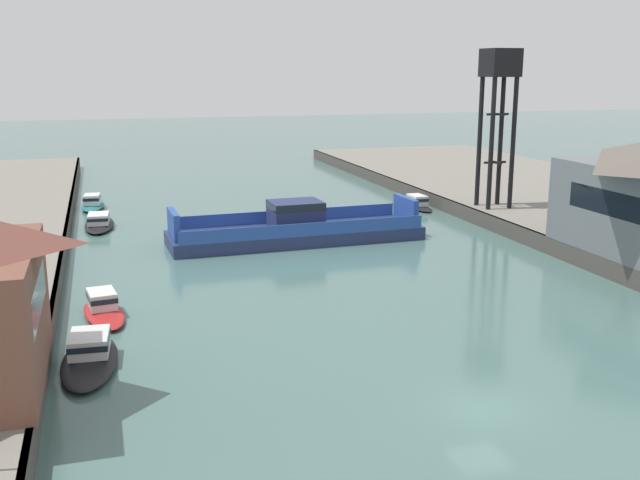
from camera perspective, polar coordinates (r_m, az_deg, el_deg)
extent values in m
plane|color=#476B66|center=(33.81, 12.55, -12.65)|extent=(400.00, 400.00, 0.00)
cube|color=#4C4742|center=(48.46, -19.90, -4.20)|extent=(0.30, 140.00, 1.43)
cube|color=#4C4742|center=(59.14, 19.00, -1.05)|extent=(0.30, 140.00, 1.43)
cube|color=navy|center=(63.10, -1.90, 0.39)|extent=(21.96, 6.88, 1.10)
cube|color=#284CA3|center=(65.70, -2.67, 1.88)|extent=(20.89, 0.82, 1.10)
cube|color=#284CA3|center=(60.04, -1.08, 0.80)|extent=(20.89, 0.82, 1.10)
cube|color=navy|center=(62.73, -1.91, 1.96)|extent=(4.46, 3.53, 2.43)
cube|color=black|center=(62.57, -1.92, 2.74)|extent=(4.51, 3.57, 0.60)
cube|color=#284CA3|center=(66.43, 6.70, 2.41)|extent=(0.64, 4.32, 2.20)
cube|color=#284CA3|center=(60.65, -11.35, 1.20)|extent=(0.64, 4.32, 2.20)
ellipsoid|color=#237075|center=(81.73, -17.28, 2.56)|extent=(2.91, 6.96, 0.55)
cube|color=silver|center=(81.10, -17.35, 3.05)|extent=(1.80, 2.51, 1.04)
cube|color=black|center=(81.08, -17.36, 3.14)|extent=(1.85, 2.58, 0.31)
ellipsoid|color=black|center=(38.92, -17.53, -9.00)|extent=(3.30, 7.79, 0.51)
cube|color=silver|center=(39.18, -17.54, -7.67)|extent=(2.10, 2.80, 0.99)
cube|color=black|center=(39.14, -17.55, -7.50)|extent=(2.16, 2.88, 0.30)
ellipsoid|color=black|center=(71.85, -16.83, 1.15)|extent=(3.09, 8.26, 0.48)
cube|color=silver|center=(71.11, -16.90, 1.61)|extent=(2.00, 2.94, 0.93)
cube|color=black|center=(71.09, -16.90, 1.70)|extent=(2.05, 3.03, 0.28)
ellipsoid|color=red|center=(45.98, -16.50, -5.50)|extent=(3.06, 6.70, 0.49)
cube|color=silver|center=(46.21, -16.65, -4.43)|extent=(1.83, 2.45, 1.02)
cube|color=black|center=(46.17, -16.66, -4.28)|extent=(1.89, 2.52, 0.30)
ellipsoid|color=black|center=(79.15, 7.40, 2.66)|extent=(2.30, 7.03, 0.38)
cube|color=silver|center=(78.56, 7.58, 3.12)|extent=(1.53, 2.48, 1.07)
cube|color=black|center=(78.54, 7.59, 3.21)|extent=(1.57, 2.56, 0.32)
cube|color=black|center=(33.80, -21.13, -4.11)|extent=(0.08, 7.18, 1.62)
cube|color=black|center=(53.47, 22.99, 2.27)|extent=(0.08, 12.98, 1.78)
cylinder|color=black|center=(72.95, 12.33, 7.47)|extent=(0.44, 0.44, 12.37)
cylinder|color=black|center=(74.08, 13.90, 7.47)|extent=(0.44, 0.44, 12.37)
cylinder|color=black|center=(70.96, 13.23, 7.27)|extent=(0.44, 0.44, 12.37)
cylinder|color=black|center=(72.13, 14.82, 7.27)|extent=(0.44, 0.44, 12.37)
cube|color=black|center=(72.72, 13.49, 5.92)|extent=(2.29, 0.20, 0.20)
cube|color=black|center=(72.72, 13.49, 5.92)|extent=(0.20, 2.29, 0.20)
cube|color=black|center=(72.31, 13.69, 9.51)|extent=(2.29, 0.20, 0.20)
cube|color=black|center=(72.31, 13.69, 9.51)|extent=(0.20, 2.29, 0.20)
cube|color=black|center=(72.19, 13.90, 13.28)|extent=(2.98, 2.98, 2.59)
cylinder|color=black|center=(30.89, -22.71, -12.49)|extent=(0.28, 0.28, 0.55)
sphere|color=black|center=(30.78, -22.75, -12.02)|extent=(0.32, 0.32, 0.32)
cylinder|color=black|center=(39.33, -21.45, -6.82)|extent=(0.28, 0.28, 0.55)
sphere|color=black|center=(39.24, -21.48, -6.44)|extent=(0.32, 0.32, 0.32)
cylinder|color=black|center=(43.59, -21.02, -4.85)|extent=(0.28, 0.28, 0.55)
sphere|color=black|center=(43.51, -21.05, -4.50)|extent=(0.32, 0.32, 0.32)
cylinder|color=black|center=(55.67, 22.30, -1.14)|extent=(0.28, 0.28, 0.55)
sphere|color=black|center=(55.61, 22.32, -0.86)|extent=(0.32, 0.32, 0.32)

